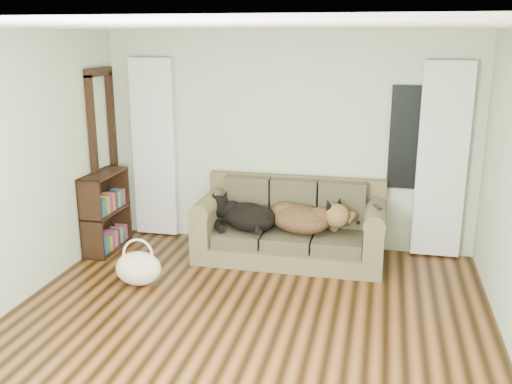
% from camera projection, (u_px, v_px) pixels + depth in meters
% --- Properties ---
extents(floor, '(5.00, 5.00, 0.00)m').
position_uv_depth(floor, '(236.00, 341.00, 4.89)').
color(floor, black).
rests_on(floor, ground).
extents(ceiling, '(5.00, 5.00, 0.00)m').
position_uv_depth(ceiling, '(232.00, 26.00, 4.20)').
color(ceiling, white).
rests_on(ceiling, ground).
extents(wall_back, '(4.50, 0.04, 2.60)m').
position_uv_depth(wall_back, '(287.00, 141.00, 6.90)').
color(wall_back, '#AEBEA1').
rests_on(wall_back, ground).
extents(curtain_left, '(0.55, 0.08, 2.25)m').
position_uv_depth(curtain_left, '(154.00, 149.00, 7.23)').
color(curtain_left, white).
rests_on(curtain_left, ground).
extents(curtain_right, '(0.55, 0.08, 2.25)m').
position_uv_depth(curtain_right, '(442.00, 162.00, 6.48)').
color(curtain_right, white).
rests_on(curtain_right, ground).
extents(window_pane, '(0.50, 0.03, 1.20)m').
position_uv_depth(window_pane, '(412.00, 138.00, 6.53)').
color(window_pane, black).
rests_on(window_pane, wall_back).
extents(door_casing, '(0.07, 0.60, 2.10)m').
position_uv_depth(door_casing, '(105.00, 160.00, 7.01)').
color(door_casing, black).
rests_on(door_casing, ground).
extents(sofa, '(2.15, 0.93, 0.88)m').
position_uv_depth(sofa, '(290.00, 222.00, 6.60)').
color(sofa, '#49462D').
rests_on(sofa, floor).
extents(dog_black_lab, '(0.90, 0.84, 0.31)m').
position_uv_depth(dog_black_lab, '(245.00, 218.00, 6.65)').
color(dog_black_lab, black).
rests_on(dog_black_lab, sofa).
extents(dog_shepherd, '(0.95, 0.85, 0.35)m').
position_uv_depth(dog_shepherd, '(304.00, 220.00, 6.54)').
color(dog_shepherd, black).
rests_on(dog_shepherd, sofa).
extents(tv_remote, '(0.12, 0.20, 0.02)m').
position_uv_depth(tv_remote, '(378.00, 207.00, 6.22)').
color(tv_remote, black).
rests_on(tv_remote, sofa).
extents(tote_bag, '(0.58, 0.51, 0.36)m').
position_uv_depth(tote_bag, '(139.00, 270.00, 5.98)').
color(tote_bag, beige).
rests_on(tote_bag, floor).
extents(bookshelf, '(0.29, 0.77, 0.96)m').
position_uv_depth(bookshelf, '(106.00, 210.00, 6.88)').
color(bookshelf, black).
rests_on(bookshelf, floor).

